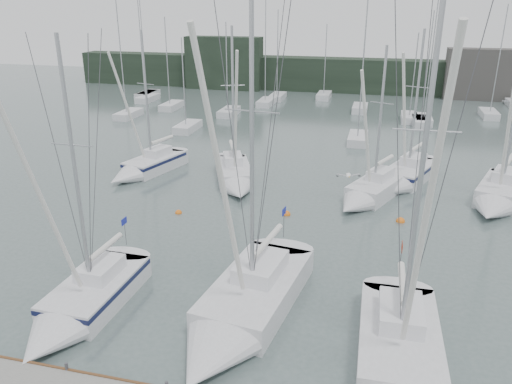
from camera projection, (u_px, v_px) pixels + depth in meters
ground at (251, 337)px, 20.98m from camera, size 160.00×160.00×0.00m
far_treeline at (353, 75)px, 76.20m from camera, size 90.00×4.00×5.00m
far_building_left at (224, 63)px, 78.39m from camera, size 12.00×3.00×8.00m
far_building_right at (482, 75)px, 69.95m from camera, size 10.00×3.00×7.00m
mast_forest at (339, 111)px, 61.16m from camera, size 58.60×27.71×14.77m
sailboat_near_left at (78, 308)px, 21.93m from camera, size 2.95×8.31×13.04m
sailboat_near_center at (237, 318)px, 21.23m from camera, size 4.72×10.78×15.60m
sailboat_near_right at (401, 375)px, 17.99m from camera, size 3.24×9.61×15.70m
sailboat_mid_a at (144, 168)px, 40.28m from camera, size 4.44×8.08×11.94m
sailboat_mid_b at (236, 179)px, 37.79m from camera, size 5.23×8.22×12.39m
sailboat_mid_c at (368, 194)px, 34.85m from camera, size 5.20×8.00×11.29m
sailboat_mid_d at (403, 178)px, 38.00m from camera, size 5.52×8.54×12.24m
sailboat_mid_e at (498, 198)px, 34.09m from camera, size 5.33×8.76×11.63m
buoy_a at (286, 215)px, 32.92m from camera, size 0.54×0.54×0.54m
buoy_b at (400, 222)px, 31.89m from camera, size 0.57×0.57×0.57m
buoy_c at (179, 213)px, 33.16m from camera, size 0.46×0.46×0.46m
seagull at (348, 175)px, 20.35m from camera, size 0.91×0.44×0.18m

